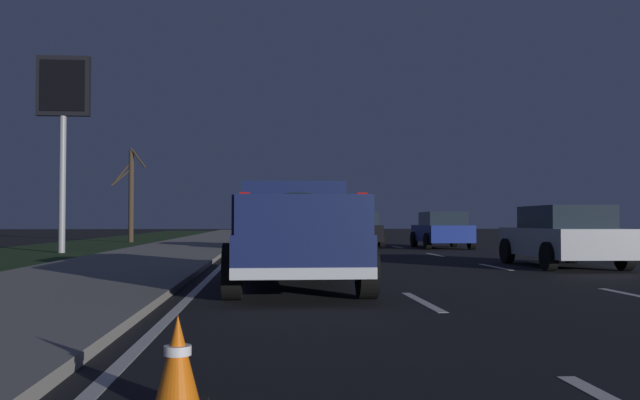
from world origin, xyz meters
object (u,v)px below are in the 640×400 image
(sedan_blue, at_px, (442,230))
(sedan_black, at_px, (357,229))
(pickup_truck, at_px, (294,231))
(gas_price_sign, at_px, (63,104))
(traffic_cone_near, at_px, (178,363))
(bare_tree_far, at_px, (131,194))
(sedan_green, at_px, (281,231))
(sedan_silver, at_px, (562,236))

(sedan_blue, xyz_separation_m, sedan_black, (1.48, 3.45, 0.00))
(pickup_truck, distance_m, gas_price_sign, 16.25)
(pickup_truck, xyz_separation_m, traffic_cone_near, (-7.68, 1.02, -0.70))
(gas_price_sign, relative_size, bare_tree_far, 1.39)
(sedan_green, distance_m, sedan_black, 4.83)
(sedan_green, distance_m, traffic_cone_near, 22.51)
(sedan_green, relative_size, sedan_silver, 0.99)
(pickup_truck, height_order, sedan_black, pickup_truck)
(pickup_truck, xyz_separation_m, bare_tree_far, (25.87, 7.90, 1.66))
(sedan_blue, height_order, sedan_green, same)
(sedan_silver, bearing_deg, sedan_blue, 0.11)
(sedan_green, height_order, sedan_silver, same)
(bare_tree_far, distance_m, traffic_cone_near, 34.33)
(pickup_truck, distance_m, sedan_green, 14.80)
(sedan_green, xyz_separation_m, sedan_silver, (-10.00, -6.89, 0.00))
(gas_price_sign, xyz_separation_m, bare_tree_far, (12.39, -0.02, -2.77))
(sedan_black, bearing_deg, sedan_silver, -165.49)
(sedan_blue, distance_m, sedan_green, 7.13)
(sedan_silver, distance_m, bare_tree_far, 25.85)
(sedan_silver, bearing_deg, sedan_green, 34.57)
(sedan_blue, distance_m, bare_tree_far, 17.52)
(pickup_truck, relative_size, bare_tree_far, 1.05)
(sedan_green, bearing_deg, sedan_black, -45.03)
(traffic_cone_near, bearing_deg, pickup_truck, -7.58)
(sedan_silver, xyz_separation_m, traffic_cone_near, (-12.48, 7.98, -0.50))
(gas_price_sign, bearing_deg, sedan_silver, -120.28)
(pickup_truck, xyz_separation_m, sedan_green, (14.79, -0.07, -0.20))
(gas_price_sign, bearing_deg, sedan_black, -67.49)
(sedan_silver, height_order, traffic_cone_near, sedan_silver)
(sedan_silver, bearing_deg, sedan_black, 14.51)
(sedan_silver, bearing_deg, pickup_truck, 124.60)
(sedan_blue, bearing_deg, sedan_green, 105.70)
(gas_price_sign, bearing_deg, bare_tree_far, -0.10)
(sedan_blue, xyz_separation_m, gas_price_sign, (-3.24, 14.85, 4.63))
(sedan_blue, relative_size, sedan_black, 1.00)
(pickup_truck, relative_size, sedan_blue, 1.22)
(pickup_truck, bearing_deg, gas_price_sign, 30.43)
(sedan_black, bearing_deg, traffic_cone_near, 170.13)
(sedan_black, relative_size, traffic_cone_near, 7.66)
(pickup_truck, height_order, sedan_green, pickup_truck)
(sedan_blue, height_order, sedan_black, same)
(gas_price_sign, bearing_deg, traffic_cone_near, -161.95)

